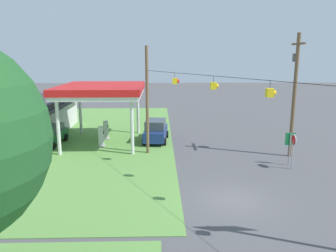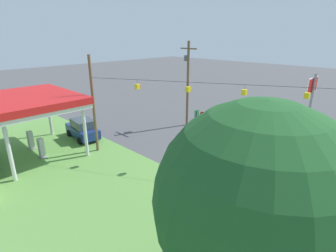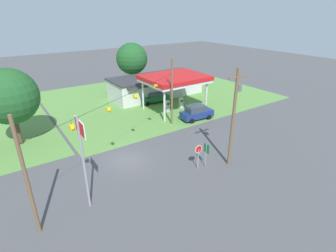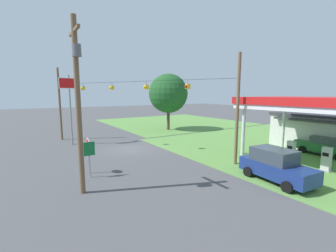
{
  "view_description": "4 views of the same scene",
  "coord_description": "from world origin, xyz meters",
  "px_view_note": "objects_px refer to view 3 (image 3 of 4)",
  "views": [
    {
      "loc": [
        -16.6,
        4.05,
        7.75
      ],
      "look_at": [
        5.22,
        3.46,
        3.06
      ],
      "focal_mm": 35.0,
      "sensor_mm": 36.0,
      "label": 1
    },
    {
      "loc": [
        -10.88,
        16.13,
        10.02
      ],
      "look_at": [
        4.48,
        0.45,
        2.35
      ],
      "focal_mm": 28.0,
      "sensor_mm": 36.0,
      "label": 2
    },
    {
      "loc": [
        -9.36,
        -21.05,
        13.8
      ],
      "look_at": [
        5.81,
        1.19,
        1.88
      ],
      "focal_mm": 28.0,
      "sensor_mm": 36.0,
      "label": 3
    },
    {
      "loc": [
        20.47,
        -8.66,
        5.46
      ],
      "look_at": [
        2.77,
        2.73,
        2.47
      ],
      "focal_mm": 24.0,
      "sensor_mm": 36.0,
      "label": 4
    }
  ],
  "objects_px": {
    "car_at_pumps_rear": "(154,97)",
    "tree_west_verge": "(10,97)",
    "utility_pole_main": "(234,114)",
    "gas_station_canopy": "(175,79)",
    "tree_behind_station": "(132,59)",
    "fuel_pump_far": "(181,103)",
    "stop_sign_overhead": "(82,146)",
    "gas_station_store": "(156,86)",
    "car_at_pumps_front": "(196,112)",
    "route_sign": "(206,151)",
    "stop_sign_roadside": "(198,152)",
    "fuel_pump_near": "(167,106)"
  },
  "relations": [
    {
      "from": "fuel_pump_far",
      "to": "tree_west_verge",
      "type": "height_order",
      "value": "tree_west_verge"
    },
    {
      "from": "tree_behind_station",
      "to": "gas_station_store",
      "type": "bearing_deg",
      "value": -78.73
    },
    {
      "from": "stop_sign_roadside",
      "to": "route_sign",
      "type": "distance_m",
      "value": 0.88
    },
    {
      "from": "fuel_pump_near",
      "to": "fuel_pump_far",
      "type": "bearing_deg",
      "value": 0.0
    },
    {
      "from": "fuel_pump_far",
      "to": "stop_sign_overhead",
      "type": "bearing_deg",
      "value": -144.31
    },
    {
      "from": "car_at_pumps_front",
      "to": "stop_sign_roadside",
      "type": "distance_m",
      "value": 12.37
    },
    {
      "from": "gas_station_store",
      "to": "tree_west_verge",
      "type": "relative_size",
      "value": 1.89
    },
    {
      "from": "stop_sign_roadside",
      "to": "stop_sign_overhead",
      "type": "xyz_separation_m",
      "value": [
        -10.16,
        0.7,
        3.42
      ]
    },
    {
      "from": "fuel_pump_near",
      "to": "gas_station_canopy",
      "type": "bearing_deg",
      "value": 0.07
    },
    {
      "from": "fuel_pump_near",
      "to": "fuel_pump_far",
      "type": "relative_size",
      "value": 1.0
    },
    {
      "from": "stop_sign_overhead",
      "to": "tree_behind_station",
      "type": "bearing_deg",
      "value": 56.9
    },
    {
      "from": "gas_station_canopy",
      "to": "tree_behind_station",
      "type": "height_order",
      "value": "tree_behind_station"
    },
    {
      "from": "fuel_pump_near",
      "to": "car_at_pumps_front",
      "type": "xyz_separation_m",
      "value": [
        1.62,
        -4.71,
        0.19
      ]
    },
    {
      "from": "car_at_pumps_rear",
      "to": "utility_pole_main",
      "type": "height_order",
      "value": "utility_pole_main"
    },
    {
      "from": "gas_station_store",
      "to": "utility_pole_main",
      "type": "relative_size",
      "value": 1.71
    },
    {
      "from": "gas_station_canopy",
      "to": "gas_station_store",
      "type": "bearing_deg",
      "value": 77.74
    },
    {
      "from": "fuel_pump_near",
      "to": "tree_west_verge",
      "type": "relative_size",
      "value": 0.21
    },
    {
      "from": "car_at_pumps_front",
      "to": "tree_west_verge",
      "type": "distance_m",
      "value": 22.15
    },
    {
      "from": "gas_station_canopy",
      "to": "route_sign",
      "type": "distance_m",
      "value": 16.11
    },
    {
      "from": "gas_station_canopy",
      "to": "tree_behind_station",
      "type": "distance_m",
      "value": 14.14
    },
    {
      "from": "gas_station_store",
      "to": "stop_sign_roadside",
      "type": "height_order",
      "value": "gas_station_store"
    },
    {
      "from": "car_at_pumps_front",
      "to": "gas_station_canopy",
      "type": "bearing_deg",
      "value": 99.74
    },
    {
      "from": "car_at_pumps_rear",
      "to": "stop_sign_roadside",
      "type": "xyz_separation_m",
      "value": [
        -6.86,
        -18.98,
        0.91
      ]
    },
    {
      "from": "fuel_pump_near",
      "to": "tree_west_verge",
      "type": "xyz_separation_m",
      "value": [
        -19.36,
        0.8,
        4.72
      ]
    },
    {
      "from": "stop_sign_overhead",
      "to": "tree_behind_station",
      "type": "xyz_separation_m",
      "value": [
        18.04,
        27.68,
        0.38
      ]
    },
    {
      "from": "gas_station_canopy",
      "to": "gas_station_store",
      "type": "distance_m",
      "value": 8.48
    },
    {
      "from": "car_at_pumps_front",
      "to": "route_sign",
      "type": "relative_size",
      "value": 1.95
    },
    {
      "from": "stop_sign_roadside",
      "to": "route_sign",
      "type": "relative_size",
      "value": 1.04
    },
    {
      "from": "stop_sign_roadside",
      "to": "gas_station_canopy",
      "type": "bearing_deg",
      "value": -117.6
    },
    {
      "from": "tree_west_verge",
      "to": "car_at_pumps_front",
      "type": "bearing_deg",
      "value": -14.71
    },
    {
      "from": "route_sign",
      "to": "tree_behind_station",
      "type": "relative_size",
      "value": 0.28
    },
    {
      "from": "stop_sign_overhead",
      "to": "route_sign",
      "type": "xyz_separation_m",
      "value": [
        11.03,
        -0.82,
        -3.52
      ]
    },
    {
      "from": "tree_behind_station",
      "to": "tree_west_verge",
      "type": "distance_m",
      "value": 24.9
    },
    {
      "from": "car_at_pumps_rear",
      "to": "tree_west_verge",
      "type": "bearing_deg",
      "value": 16.1
    },
    {
      "from": "fuel_pump_far",
      "to": "car_at_pumps_rear",
      "type": "xyz_separation_m",
      "value": [
        -1.86,
        4.71,
        0.06
      ]
    },
    {
      "from": "car_at_pumps_rear",
      "to": "utility_pole_main",
      "type": "distance_m",
      "value": 20.85
    },
    {
      "from": "stop_sign_roadside",
      "to": "route_sign",
      "type": "height_order",
      "value": "stop_sign_roadside"
    },
    {
      "from": "car_at_pumps_front",
      "to": "tree_behind_station",
      "type": "xyz_separation_m",
      "value": [
        0.07,
        18.82,
        4.58
      ]
    },
    {
      "from": "gas_station_canopy",
      "to": "fuel_pump_far",
      "type": "height_order",
      "value": "gas_station_canopy"
    },
    {
      "from": "stop_sign_overhead",
      "to": "fuel_pump_near",
      "type": "bearing_deg",
      "value": 39.66
    },
    {
      "from": "tree_behind_station",
      "to": "tree_west_verge",
      "type": "relative_size",
      "value": 1.0
    },
    {
      "from": "gas_station_store",
      "to": "fuel_pump_far",
      "type": "distance_m",
      "value": 7.84
    },
    {
      "from": "gas_station_canopy",
      "to": "stop_sign_overhead",
      "type": "height_order",
      "value": "stop_sign_overhead"
    },
    {
      "from": "gas_station_store",
      "to": "tree_west_verge",
      "type": "distance_m",
      "value": 23.68
    },
    {
      "from": "stop_sign_overhead",
      "to": "tree_west_verge",
      "type": "bearing_deg",
      "value": 101.81
    },
    {
      "from": "fuel_pump_far",
      "to": "car_at_pumps_front",
      "type": "distance_m",
      "value": 4.8
    },
    {
      "from": "gas_station_canopy",
      "to": "car_at_pumps_rear",
      "type": "xyz_separation_m",
      "value": [
        -0.6,
        4.71,
        -3.84
      ]
    },
    {
      "from": "fuel_pump_far",
      "to": "tree_behind_station",
      "type": "xyz_separation_m",
      "value": [
        -0.84,
        14.11,
        4.78
      ]
    },
    {
      "from": "stop_sign_overhead",
      "to": "car_at_pumps_front",
      "type": "bearing_deg",
      "value": 26.22
    },
    {
      "from": "gas_station_store",
      "to": "car_at_pumps_front",
      "type": "height_order",
      "value": "gas_station_store"
    }
  ]
}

